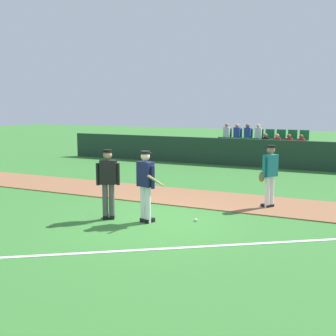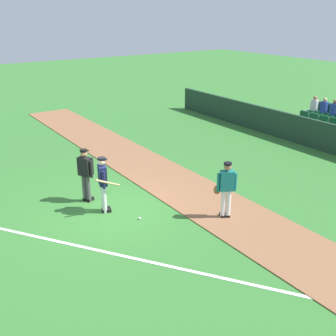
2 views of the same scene
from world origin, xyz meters
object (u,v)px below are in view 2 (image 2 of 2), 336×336
at_px(umpire_home_plate, 86,172).
at_px(runner_teal_jersey, 226,188).
at_px(batter_navy_jersey, 103,183).
at_px(baseball, 140,218).

distance_m(umpire_home_plate, runner_teal_jersey, 4.46).
height_order(batter_navy_jersey, umpire_home_plate, same).
bearing_deg(umpire_home_plate, batter_navy_jersey, 6.80).
xyz_separation_m(umpire_home_plate, runner_teal_jersey, (3.39, 2.89, -0.04)).
relative_size(runner_teal_jersey, baseball, 23.78).
height_order(umpire_home_plate, baseball, umpire_home_plate).
relative_size(umpire_home_plate, runner_teal_jersey, 1.00).
xyz_separation_m(batter_navy_jersey, runner_teal_jersey, (2.39, 2.77, -0.01)).
bearing_deg(baseball, umpire_home_plate, -160.25).
bearing_deg(batter_navy_jersey, umpire_home_plate, -173.20).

